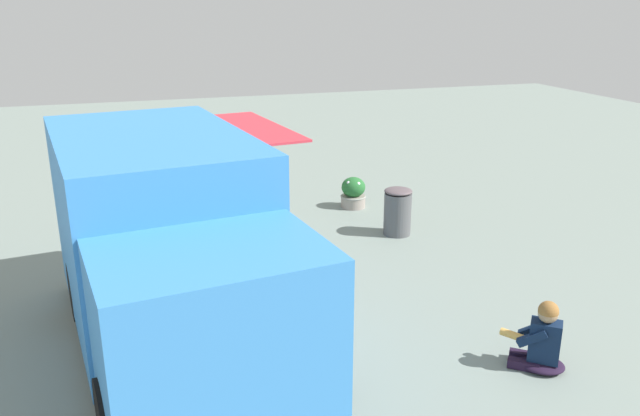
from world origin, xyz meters
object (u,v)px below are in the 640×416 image
planter_flowering_near (228,205)px  planter_flowering_far (353,193)px  trash_bin (398,211)px  food_truck (169,255)px  person_customer (541,341)px

planter_flowering_near → planter_flowering_far: 2.65m
planter_flowering_near → trash_bin: size_ratio=0.75×
food_truck → person_customer: food_truck is taller
planter_flowering_near → trash_bin: trash_bin is taller
food_truck → trash_bin: (2.81, -4.29, -0.78)m
planter_flowering_near → planter_flowering_far: bearing=-86.7°
food_truck → person_customer: (-1.81, -4.02, -0.88)m
person_customer → planter_flowering_near: 6.73m
food_truck → person_customer: 4.50m
planter_flowering_far → trash_bin: bearing=-173.2°
trash_bin → food_truck: bearing=123.2°
planter_flowering_far → person_customer: bearing=179.5°
food_truck → trash_bin: 5.19m
person_customer → trash_bin: bearing=-3.3°
food_truck → planter_flowering_near: food_truck is taller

